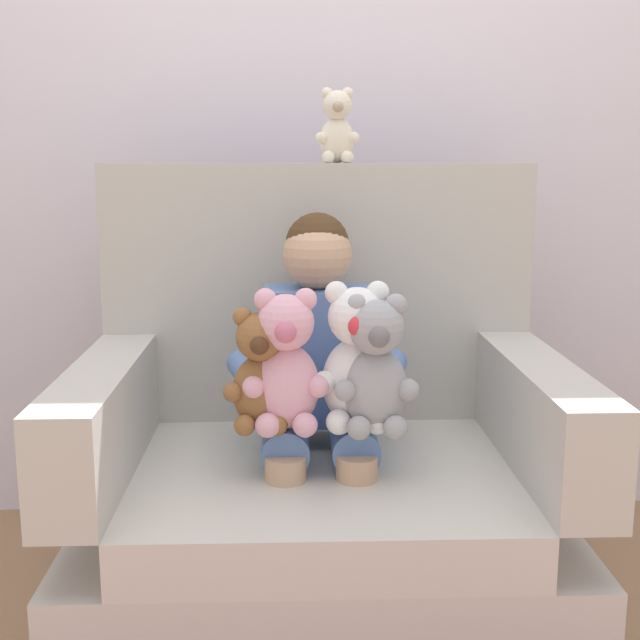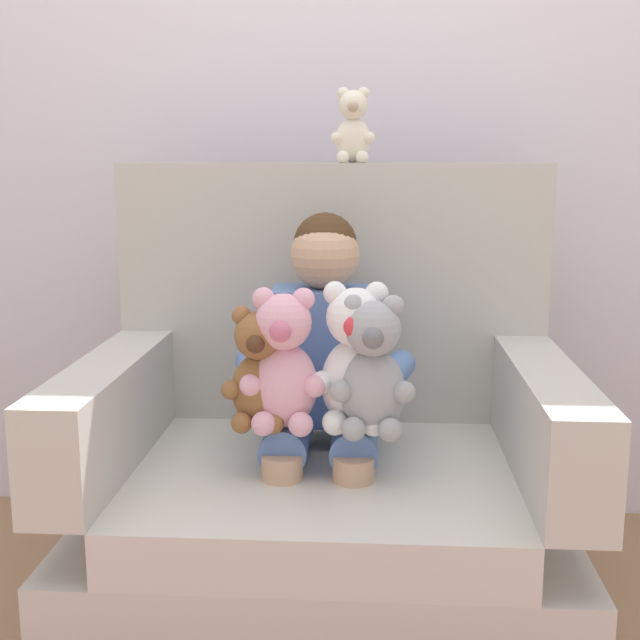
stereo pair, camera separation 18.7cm
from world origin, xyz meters
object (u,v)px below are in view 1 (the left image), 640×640
at_px(seated_child, 318,367).
at_px(plush_grey, 376,369).
at_px(plush_cream_on_backrest, 337,128).
at_px(plush_white, 357,360).
at_px(armchair, 321,481).
at_px(plush_brown, 261,373).
at_px(plush_pink, 286,365).

relative_size(seated_child, plush_grey, 2.63).
xyz_separation_m(plush_grey, plush_cream_on_backrest, (-0.06, 0.49, 0.53)).
distance_m(plush_grey, plush_white, 0.06).
xyz_separation_m(armchair, plush_white, (0.07, -0.14, 0.34)).
xyz_separation_m(seated_child, plush_cream_on_backrest, (0.06, 0.30, 0.58)).
bearing_deg(plush_brown, plush_cream_on_backrest, 58.59).
height_order(armchair, plush_brown, armchair).
bearing_deg(plush_brown, plush_grey, -15.03).
xyz_separation_m(armchair, plush_brown, (-0.14, -0.15, 0.32)).
relative_size(seated_child, plush_brown, 2.95).
relative_size(seated_child, plush_white, 2.46).
relative_size(armchair, plush_cream_on_backrest, 5.84).
height_order(seated_child, plush_white, seated_child).
relative_size(armchair, plush_pink, 3.55).
height_order(armchair, plush_white, armchair).
distance_m(plush_white, plush_cream_on_backrest, 0.69).
distance_m(plush_grey, plush_cream_on_backrest, 0.72).
height_order(plush_pink, plush_white, plush_white).
distance_m(plush_grey, plush_pink, 0.20).
distance_m(plush_pink, plush_white, 0.16).
relative_size(plush_grey, plush_white, 0.93).
xyz_separation_m(plush_brown, plush_cream_on_backrest, (0.19, 0.46, 0.55)).
relative_size(plush_pink, plush_cream_on_backrest, 1.64).
xyz_separation_m(plush_grey, plush_pink, (-0.20, 0.02, 0.00)).
bearing_deg(plush_white, armchair, 126.97).
bearing_deg(plush_pink, plush_white, 7.75).
bearing_deg(plush_brown, armchair, 39.08).
bearing_deg(seated_child, plush_brown, -128.05).
xyz_separation_m(seated_child, plush_brown, (-0.13, -0.16, 0.03)).
bearing_deg(plush_pink, seated_child, 66.66).
relative_size(seated_child, plush_cream_on_backrest, 4.19).
relative_size(armchair, seated_child, 1.39).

